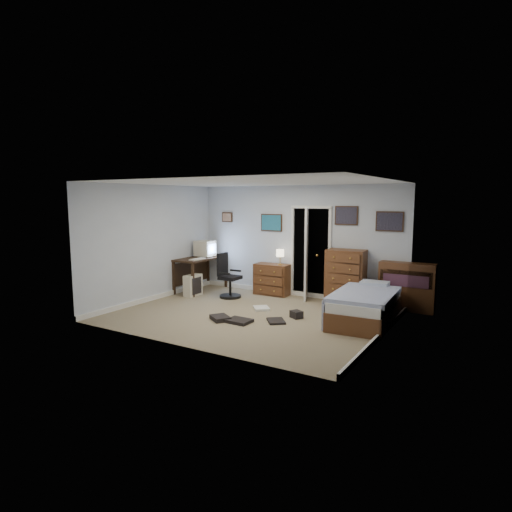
{
  "coord_description": "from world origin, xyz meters",
  "views": [
    {
      "loc": [
        4.16,
        -6.73,
        2.2
      ],
      "look_at": [
        -0.06,
        0.3,
        1.1
      ],
      "focal_mm": 30.0,
      "sensor_mm": 36.0,
      "label": 1
    }
  ],
  "objects_px": {
    "office_chair": "(228,280)",
    "bed": "(365,306)",
    "computer_desk": "(198,265)",
    "tall_dresser": "(346,277)",
    "low_dresser": "(272,279)"
  },
  "relations": [
    {
      "from": "office_chair",
      "to": "bed",
      "type": "bearing_deg",
      "value": -6.5
    },
    {
      "from": "low_dresser",
      "to": "tall_dresser",
      "type": "distance_m",
      "value": 1.77
    },
    {
      "from": "computer_desk",
      "to": "tall_dresser",
      "type": "bearing_deg",
      "value": 6.83
    },
    {
      "from": "low_dresser",
      "to": "tall_dresser",
      "type": "xyz_separation_m",
      "value": [
        1.76,
        -0.02,
        0.22
      ]
    },
    {
      "from": "computer_desk",
      "to": "bed",
      "type": "xyz_separation_m",
      "value": [
        4.28,
        -0.6,
        -0.33
      ]
    },
    {
      "from": "low_dresser",
      "to": "bed",
      "type": "bearing_deg",
      "value": -25.91
    },
    {
      "from": "tall_dresser",
      "to": "bed",
      "type": "height_order",
      "value": "tall_dresser"
    },
    {
      "from": "tall_dresser",
      "to": "low_dresser",
      "type": "bearing_deg",
      "value": 175.59
    },
    {
      "from": "bed",
      "to": "computer_desk",
      "type": "bearing_deg",
      "value": 168.65
    },
    {
      "from": "computer_desk",
      "to": "office_chair",
      "type": "height_order",
      "value": "office_chair"
    },
    {
      "from": "tall_dresser",
      "to": "bed",
      "type": "xyz_separation_m",
      "value": [
        0.73,
        -1.07,
        -0.29
      ]
    },
    {
      "from": "tall_dresser",
      "to": "office_chair",
      "type": "bearing_deg",
      "value": -167.12
    },
    {
      "from": "office_chair",
      "to": "tall_dresser",
      "type": "xyz_separation_m",
      "value": [
        2.47,
        0.73,
        0.19
      ]
    },
    {
      "from": "office_chair",
      "to": "low_dresser",
      "type": "relative_size",
      "value": 1.24
    },
    {
      "from": "tall_dresser",
      "to": "bed",
      "type": "bearing_deg",
      "value": -59.06
    }
  ]
}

